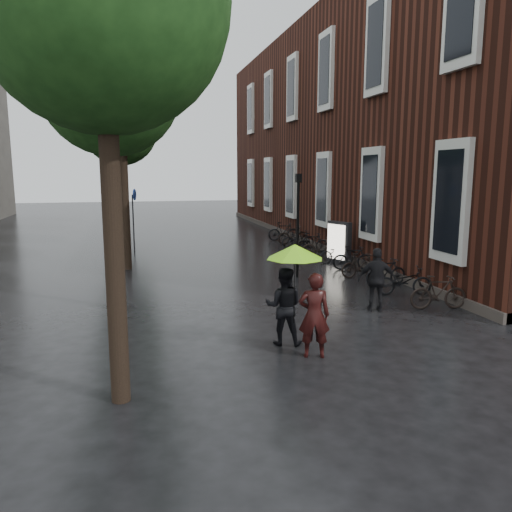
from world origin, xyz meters
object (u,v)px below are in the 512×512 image
object	(u,v)px
lamp_post	(298,215)
ad_lightbox	(339,243)
pedestrian_walking	(377,280)
parked_bicycles	(332,251)
person_black	(284,306)
person_burgundy	(314,315)

from	to	relation	value
lamp_post	ad_lightbox	bearing A→B (deg)	39.68
pedestrian_walking	parked_bicycles	xyz separation A→B (m)	(1.77, 7.37, -0.41)
person_black	parked_bicycles	distance (m)	10.64
ad_lightbox	person_black	bearing A→B (deg)	-142.07
ad_lightbox	lamp_post	size ratio (longest dim) A/B	0.47
pedestrian_walking	parked_bicycles	distance (m)	7.59
person_black	pedestrian_walking	xyz separation A→B (m)	(3.33, 1.96, 0.01)
lamp_post	person_burgundy	bearing A→B (deg)	-106.40
person_black	ad_lightbox	distance (m)	10.38
person_black	lamp_post	size ratio (longest dim) A/B	0.47
person_burgundy	lamp_post	xyz separation A→B (m)	(2.28, 7.75, 1.39)
person_burgundy	ad_lightbox	size ratio (longest dim) A/B	1.01
pedestrian_walking	person_burgundy	bearing A→B (deg)	62.91
pedestrian_walking	ad_lightbox	xyz separation A→B (m)	(1.91, 7.01, 0.01)
pedestrian_walking	parked_bicycles	size ratio (longest dim) A/B	0.12
pedestrian_walking	parked_bicycles	world-z (taller)	pedestrian_walking
pedestrian_walking	ad_lightbox	bearing A→B (deg)	-86.58
person_burgundy	ad_lightbox	distance (m)	11.02
ad_lightbox	pedestrian_walking	bearing A→B (deg)	-127.02
person_burgundy	pedestrian_walking	xyz separation A→B (m)	(2.95, 2.88, -0.01)
pedestrian_walking	parked_bicycles	bearing A→B (deg)	-84.91
person_burgundy	person_black	world-z (taller)	person_burgundy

